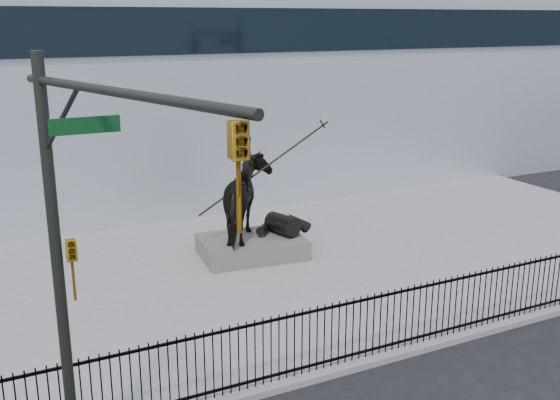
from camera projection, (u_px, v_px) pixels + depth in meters
name	position (u px, v px, depth m)	size (l,w,h in m)	color
ground	(421.00, 384.00, 13.78)	(120.00, 120.00, 0.00)	black
plaza	(274.00, 270.00, 19.78)	(30.00, 12.00, 0.15)	gray
building	(147.00, 85.00, 29.78)	(44.00, 14.00, 9.00)	silver
picket_fence	(388.00, 321.00, 14.61)	(22.10, 0.10, 1.50)	black
statue_plinth	(252.00, 247.00, 20.73)	(3.18, 2.19, 0.60)	#5A5752
equestrian_statue	(253.00, 199.00, 20.34)	(4.06, 2.75, 3.46)	black
traffic_signal_left	(84.00, 268.00, 9.23)	(1.52, 4.84, 7.00)	black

